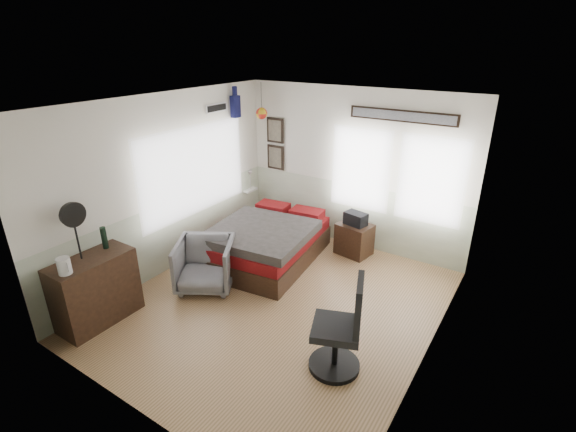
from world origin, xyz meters
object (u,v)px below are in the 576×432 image
at_px(bed, 268,242).
at_px(task_chair, 342,334).
at_px(nightstand, 354,239).
at_px(armchair, 205,264).
at_px(dresser, 96,290).

height_order(bed, task_chair, task_chair).
height_order(bed, nightstand, bed).
distance_m(bed, nightstand, 1.47).
relative_size(nightstand, task_chair, 0.47).
bearing_deg(task_chair, nightstand, 90.58).
distance_m(nightstand, task_chair, 2.75).
bearing_deg(bed, nightstand, 34.42).
bearing_deg(task_chair, armchair, 148.86).
height_order(dresser, task_chair, task_chair).
bearing_deg(armchair, nightstand, 25.84).
relative_size(bed, nightstand, 4.03).
bearing_deg(bed, task_chair, -43.59).
distance_m(dresser, task_chair, 3.14).
bearing_deg(task_chair, bed, 122.07).
relative_size(dresser, armchair, 1.24).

